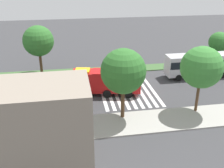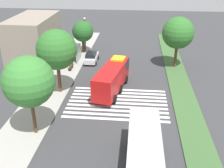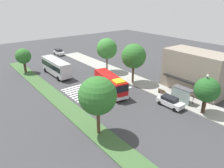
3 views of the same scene
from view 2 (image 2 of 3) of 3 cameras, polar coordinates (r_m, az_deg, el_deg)
name	(u,v)px [view 2 (image 2 of 3)]	position (r m, az deg, el deg)	size (l,w,h in m)	color
ground_plane	(119,96)	(34.16, 1.42, -2.50)	(120.00, 120.00, 0.00)	#38383A
sidewalk	(50,92)	(35.82, -13.06, -1.68)	(60.00, 4.74, 0.14)	#9E9B93
median_strip	(184,98)	(34.59, 14.95, -2.93)	(60.00, 3.00, 0.14)	#3D6033
crosswalk	(117,103)	(32.52, 1.17, -4.03)	(7.65, 11.89, 0.01)	silver
fire_truck	(113,77)	(34.68, 0.11, 1.58)	(9.65, 4.08, 3.55)	#B71414
parked_car_mid	(91,57)	(44.94, -4.37, 5.67)	(4.47, 2.07, 1.65)	silver
transit_bus	(144,159)	(21.21, 6.82, -15.53)	(10.39, 2.86, 3.64)	#B2B2B7
bus_stop_shelter	(76,50)	(45.35, -7.54, 7.08)	(3.50, 1.40, 2.46)	#4C4C51
bench_near_shelter	(71,66)	(42.14, -8.63, 3.69)	(1.60, 0.50, 0.90)	#4C3823
street_lamp	(85,32)	(48.61, -5.72, 10.84)	(0.36, 0.36, 6.30)	#2D2D30
storefront_building	(35,41)	(45.10, -15.99, 8.77)	(11.38, 6.49, 7.62)	gray
sidewalk_tree_far_west	(29,82)	(25.64, -17.20, 0.45)	(4.80, 4.80, 7.93)	#513823
sidewalk_tree_west	(57,50)	(33.50, -11.63, 7.09)	(4.96, 4.96, 8.11)	#513823
sidewalk_tree_center	(83,31)	(48.73, -6.18, 10.99)	(3.73, 3.73, 5.72)	#47301E
median_tree_west	(178,33)	(42.40, 13.79, 10.42)	(4.80, 4.80, 7.82)	#513823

